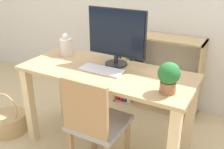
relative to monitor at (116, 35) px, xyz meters
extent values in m
plane|color=#CCB284|center=(-0.01, -0.15, -1.01)|extent=(10.00, 10.00, 0.00)
cube|color=tan|center=(-0.01, -0.15, -0.27)|extent=(1.42, 0.59, 0.03)
cube|color=#D8BC8C|center=(-0.67, -0.39, -0.65)|extent=(0.07, 0.07, 0.73)
cube|color=#D8BC8C|center=(-0.67, 0.09, -0.65)|extent=(0.07, 0.07, 0.73)
cube|color=#D8BC8C|center=(0.64, 0.09, -0.65)|extent=(0.07, 0.07, 0.73)
cylinder|color=#232326|center=(0.00, 0.00, -0.25)|extent=(0.19, 0.19, 0.02)
cylinder|color=#232326|center=(0.00, 0.00, -0.20)|extent=(0.04, 0.04, 0.08)
cube|color=#232326|center=(0.00, 0.00, 0.02)|extent=(0.51, 0.02, 0.39)
cube|color=black|center=(0.00, 0.00, 0.02)|extent=(0.49, 0.03, 0.37)
cube|color=silver|center=(-0.04, -0.18, -0.25)|extent=(0.36, 0.15, 0.02)
cylinder|color=silver|center=(-0.52, 0.00, -0.18)|extent=(0.11, 0.11, 0.15)
sphere|color=silver|center=(-0.52, 0.00, -0.08)|extent=(0.06, 0.06, 0.06)
cylinder|color=#9E6647|center=(0.54, -0.28, -0.22)|extent=(0.11, 0.11, 0.08)
sphere|color=#23662D|center=(0.54, -0.28, -0.12)|extent=(0.15, 0.15, 0.15)
cube|color=gray|center=(0.07, -0.39, -0.59)|extent=(0.40, 0.40, 0.04)
cube|color=#9E754C|center=(0.07, -0.58, -0.37)|extent=(0.36, 0.03, 0.40)
cube|color=#9E754C|center=(-0.10, -0.23, -0.81)|extent=(0.04, 0.04, 0.41)
cube|color=#9E754C|center=(0.23, -0.23, -0.81)|extent=(0.04, 0.04, 0.41)
cube|color=tan|center=(-0.35, 0.75, -0.59)|extent=(0.02, 0.28, 0.84)
cube|color=tan|center=(0.58, 0.75, -0.59)|extent=(0.02, 0.28, 0.84)
cube|color=tan|center=(0.12, 0.75, -1.01)|extent=(0.94, 0.28, 0.02)
cube|color=tan|center=(0.12, 0.75, -0.18)|extent=(0.94, 0.28, 0.02)
cube|color=tan|center=(0.12, 0.75, -0.59)|extent=(0.91, 0.28, 0.02)
cube|color=red|center=(-0.31, 0.75, -0.87)|extent=(0.04, 0.24, 0.25)
cube|color=red|center=(-0.26, 0.75, -0.88)|extent=(0.04, 0.24, 0.23)
cube|color=navy|center=(-0.22, 0.75, -0.85)|extent=(0.04, 0.24, 0.29)
cube|color=beige|center=(-0.16, 0.75, -0.86)|extent=(0.04, 0.24, 0.27)
cube|color=navy|center=(-0.31, 0.75, -0.44)|extent=(0.04, 0.24, 0.30)
cube|color=orange|center=(-0.24, 0.75, -0.42)|extent=(0.06, 0.24, 0.33)
cube|color=#2D7F38|center=(-0.19, 0.75, -0.43)|extent=(0.04, 0.24, 0.31)
cube|color=black|center=(-0.13, 0.75, -0.46)|extent=(0.06, 0.24, 0.26)
cylinder|color=tan|center=(-0.98, -0.40, -0.92)|extent=(0.34, 0.34, 0.18)
torus|color=tan|center=(-0.98, -0.40, -0.74)|extent=(0.29, 0.02, 0.29)
camera|label=1|loc=(0.96, -1.82, 0.56)|focal=42.00mm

